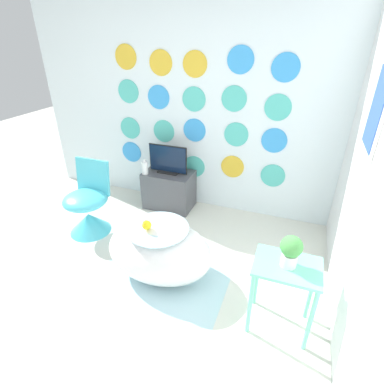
{
  "coord_description": "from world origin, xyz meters",
  "views": [
    {
      "loc": [
        1.15,
        -1.09,
        2.0
      ],
      "look_at": [
        0.36,
        1.03,
        0.78
      ],
      "focal_mm": 28.0,
      "sensor_mm": 36.0,
      "label": 1
    }
  ],
  "objects": [
    {
      "name": "wall_back_dotted",
      "position": [
        -0.0,
        2.17,
        1.3
      ],
      "size": [
        4.22,
        0.05,
        2.6
      ],
      "color": "white",
      "rests_on": "ground_plane"
    },
    {
      "name": "tv_cabinet",
      "position": [
        -0.29,
        1.93,
        0.24
      ],
      "size": [
        0.6,
        0.38,
        0.47
      ],
      "color": "#4C4C51",
      "rests_on": "ground_plane"
    },
    {
      "name": "rug",
      "position": [
        0.18,
        0.69,
        0.0
      ],
      "size": [
        1.18,
        0.86,
        0.01
      ],
      "color": "silver",
      "rests_on": "ground_plane"
    },
    {
      "name": "bathtub",
      "position": [
        0.14,
        0.78,
        0.27
      ],
      "size": [
        0.97,
        0.65,
        0.53
      ],
      "color": "white",
      "rests_on": "ground_plane"
    },
    {
      "name": "rubber_duck",
      "position": [
        0.07,
        0.71,
        0.57
      ],
      "size": [
        0.08,
        0.09,
        0.09
      ],
      "color": "yellow",
      "rests_on": "bathtub"
    },
    {
      "name": "potted_plant_left",
      "position": [
        1.22,
        0.6,
        0.72
      ],
      "size": [
        0.15,
        0.15,
        0.24
      ],
      "color": "white",
      "rests_on": "side_table"
    },
    {
      "name": "wall_right",
      "position": [
        1.63,
        1.08,
        1.3
      ],
      "size": [
        0.06,
        3.15,
        2.6
      ],
      "color": "white",
      "rests_on": "ground_plane"
    },
    {
      "name": "ground_plane",
      "position": [
        0.0,
        0.0,
        0.0
      ],
      "size": [
        12.0,
        12.0,
        0.0
      ],
      "primitive_type": "plane",
      "color": "silver"
    },
    {
      "name": "tv",
      "position": [
        -0.29,
        1.93,
        0.63
      ],
      "size": [
        0.48,
        0.12,
        0.35
      ],
      "color": "black",
      "rests_on": "tv_cabinet"
    },
    {
      "name": "chair",
      "position": [
        -0.9,
        1.13,
        0.27
      ],
      "size": [
        0.47,
        0.47,
        0.8
      ],
      "color": "#4CC6DB",
      "rests_on": "ground_plane"
    },
    {
      "name": "vase",
      "position": [
        -0.53,
        1.8,
        0.55
      ],
      "size": [
        0.08,
        0.08,
        0.18
      ],
      "color": "white",
      "rests_on": "tv_cabinet"
    },
    {
      "name": "side_table",
      "position": [
        1.22,
        0.6,
        0.46
      ],
      "size": [
        0.46,
        0.34,
        0.59
      ],
      "color": "#72D8B7",
      "rests_on": "ground_plane"
    }
  ]
}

